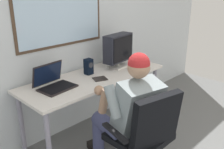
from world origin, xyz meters
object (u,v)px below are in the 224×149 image
Objects in this scene: crt_monitor at (118,49)px; laptop at (53,81)px; desk at (95,83)px; desk_speaker at (89,67)px; cd_case at (100,79)px; office_chair at (146,132)px; person_seated at (129,110)px; wine_glass at (144,57)px.

crt_monitor reaches higher than laptop.
desk is 4.15× the size of crt_monitor.
desk_speaker is 0.23m from cd_case.
laptop is at bearing 106.76° from office_chair.
desk_speaker is (-0.42, 0.06, -0.14)m from crt_monitor.
desk is at bearing -7.76° from laptop.
office_chair is 1.03m from laptop.
crt_monitor reaches higher than desk.
laptop is (-0.29, 0.95, 0.29)m from office_chair.
desk is at bearing -89.05° from desk_speaker.
person_seated reaches higher than desk.
desk is 9.64× the size of cd_case.
desk is at bearing 76.08° from cd_case.
desk is 4.60× the size of laptop.
wine_glass is at bearing -3.24° from cd_case.
cd_case is at bearing 176.76° from wine_glass.
desk_speaker is at bearing 83.38° from cd_case.
office_chair reaches higher than wine_glass.
desk is at bearing 167.88° from wine_glass.
person_seated reaches higher than desk_speaker.
wine_glass is at bearing -12.12° from desk.
person_seated is at bearing -130.60° from crt_monitor.
office_chair is at bearing -73.24° from laptop.
laptop reaches higher than cd_case.
desk is 0.52m from crt_monitor.
person_seated is 0.56m from cd_case.
crt_monitor is 2.34× the size of desk_speaker.
wine_glass is at bearing 30.22° from person_seated.
laptop is at bearing 172.24° from desk.
office_chair is 1.06m from desk_speaker.
crt_monitor reaches higher than cd_case.
crt_monitor is 0.93m from laptop.
office_chair is at bearing -103.56° from cd_case.
person_seated is at bearing -104.59° from cd_case.
crt_monitor is (0.63, 0.92, 0.46)m from office_chair.
person_seated is 6.73× the size of desk_speaker.
desk_speaker is at bearing 171.29° from crt_monitor.
person_seated reaches higher than crt_monitor.
wine_glass is (0.26, -0.19, -0.13)m from crt_monitor.
laptop is at bearing -175.74° from desk_speaker.
desk is 1.44× the size of person_seated.
wine_glass is 0.84× the size of cd_case.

